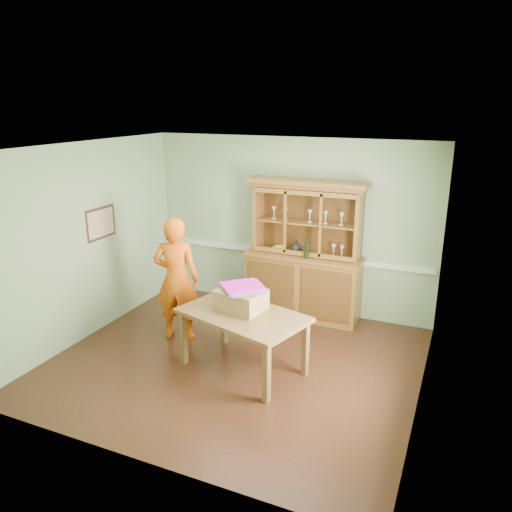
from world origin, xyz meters
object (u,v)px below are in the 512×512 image
at_px(cardboard_box, 241,300).
at_px(dining_table, 243,320).
at_px(person, 177,279).
at_px(china_hutch, 304,270).

bearing_deg(cardboard_box, dining_table, -53.43).
height_order(dining_table, person, person).
bearing_deg(person, cardboard_box, 147.69).
distance_m(china_hutch, cardboard_box, 1.79).
height_order(china_hutch, cardboard_box, china_hutch).
bearing_deg(person, dining_table, 144.68).
relative_size(dining_table, person, 0.98).
bearing_deg(dining_table, cardboard_box, 142.94).
xyz_separation_m(cardboard_box, person, (-1.13, 0.34, -0.01)).
relative_size(china_hutch, cardboard_box, 3.82).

